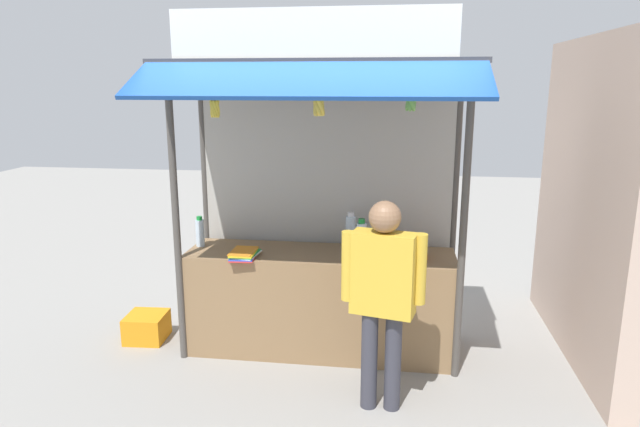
% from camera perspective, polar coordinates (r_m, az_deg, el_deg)
% --- Properties ---
extents(ground_plane, '(20.00, 20.00, 0.00)m').
position_cam_1_polar(ground_plane, '(5.19, 0.00, -13.66)').
color(ground_plane, gray).
extents(stall_counter, '(2.32, 0.63, 0.91)m').
position_cam_1_polar(stall_counter, '(5.00, 0.00, -9.01)').
color(stall_counter, olive).
rests_on(stall_counter, ground).
extents(stall_structure, '(2.52, 1.48, 2.87)m').
position_cam_1_polar(stall_structure, '(4.78, 0.19, 5.74)').
color(stall_structure, '#4C4742').
rests_on(stall_structure, ground).
extents(water_bottle_left, '(0.08, 0.08, 0.28)m').
position_cam_1_polar(water_bottle_left, '(5.12, -12.18, -1.88)').
color(water_bottle_left, silver).
rests_on(water_bottle_left, stall_counter).
extents(water_bottle_back_right, '(0.09, 0.09, 0.31)m').
position_cam_1_polar(water_bottle_back_right, '(4.78, 4.26, -2.48)').
color(water_bottle_back_right, silver).
rests_on(water_bottle_back_right, stall_counter).
extents(water_bottle_front_left, '(0.07, 0.07, 0.24)m').
position_cam_1_polar(water_bottle_front_left, '(4.90, 6.91, -2.55)').
color(water_bottle_front_left, silver).
rests_on(water_bottle_front_left, stall_counter).
extents(water_bottle_center, '(0.09, 0.09, 0.32)m').
position_cam_1_polar(water_bottle_center, '(4.99, 3.15, -1.77)').
color(water_bottle_center, silver).
rests_on(water_bottle_center, stall_counter).
extents(magazine_stack_back_left, '(0.21, 0.29, 0.05)m').
position_cam_1_polar(magazine_stack_back_left, '(4.64, 6.70, -4.56)').
color(magazine_stack_back_left, green).
rests_on(magazine_stack_back_left, stall_counter).
extents(magazine_stack_mid_left, '(0.24, 0.32, 0.06)m').
position_cam_1_polar(magazine_stack_mid_left, '(4.75, -7.79, -4.13)').
color(magazine_stack_mid_left, red).
rests_on(magazine_stack_mid_left, stall_counter).
extents(magazine_stack_far_left, '(0.21, 0.27, 0.04)m').
position_cam_1_polar(magazine_stack_far_left, '(4.78, 9.77, -4.21)').
color(magazine_stack_far_left, purple).
rests_on(magazine_stack_far_left, stall_counter).
extents(banana_bunch_inner_left, '(0.09, 0.09, 0.31)m').
position_cam_1_polar(banana_bunch_inner_left, '(4.40, -10.72, 10.55)').
color(banana_bunch_inner_left, '#332D23').
extents(banana_bunch_rightmost, '(0.10, 0.10, 0.25)m').
position_cam_1_polar(banana_bunch_rightmost, '(4.17, 9.29, 11.17)').
color(banana_bunch_rightmost, '#332D23').
extents(banana_bunch_leftmost, '(0.11, 0.11, 0.29)m').
position_cam_1_polar(banana_bunch_leftmost, '(4.21, -0.13, 10.94)').
color(banana_bunch_leftmost, '#332D23').
extents(vendor_person, '(0.59, 0.28, 1.56)m').
position_cam_1_polar(vendor_person, '(3.98, 6.47, -7.51)').
color(vendor_person, '#383842').
rests_on(vendor_person, ground).
extents(plastic_crate, '(0.37, 0.37, 0.25)m').
position_cam_1_polar(plastic_crate, '(5.55, -17.30, -11.02)').
color(plastic_crate, orange).
rests_on(plastic_crate, ground).
extents(neighbour_wall, '(0.20, 2.40, 2.72)m').
position_cam_1_polar(neighbour_wall, '(5.24, 25.74, 1.07)').
color(neighbour_wall, '#CAAC99').
rests_on(neighbour_wall, ground).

